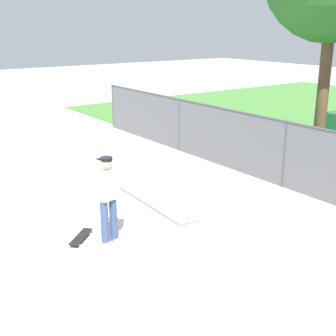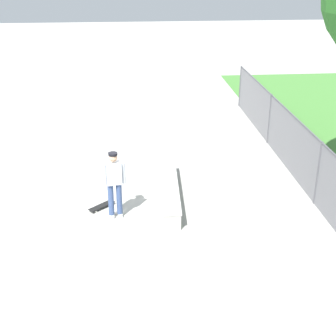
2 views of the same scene
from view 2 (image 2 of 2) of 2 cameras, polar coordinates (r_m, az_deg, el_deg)
ground_plane at (r=13.20m, az=-7.83°, el=-5.22°), size 80.00×80.00×0.00m
concrete_ledge at (r=13.71m, az=0.18°, el=-2.67°), size 3.60×0.66×0.47m
skateboarder at (r=12.46m, az=-6.39°, el=-1.65°), size 0.35×0.59×1.84m
skateboard at (r=13.37m, az=-7.86°, el=-4.46°), size 0.68×0.73×0.09m
chainlink_fence at (r=13.71m, az=17.38°, el=-0.30°), size 19.03×0.07×1.85m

